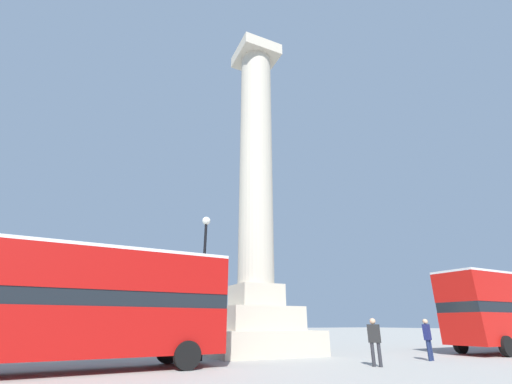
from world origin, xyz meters
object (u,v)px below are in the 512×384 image
(bus_b, at_px, (511,309))
(street_lamp, at_px, (203,275))
(equestrian_statue, at_px, (49,326))
(pedestrian_by_plinth, at_px, (374,339))
(monument_column, at_px, (256,219))
(bus_a, at_px, (85,301))
(pedestrian_near_lamp, at_px, (428,336))

(bus_b, distance_m, street_lamp, 18.74)
(equestrian_statue, distance_m, pedestrian_by_plinth, 18.12)
(bus_b, bearing_deg, pedestrian_by_plinth, -175.05)
(bus_b, bearing_deg, street_lamp, 166.40)
(monument_column, relative_size, pedestrian_by_plinth, 12.47)
(street_lamp, xyz_separation_m, pedestrian_by_plinth, (5.72, -5.21, -2.79))
(bus_a, xyz_separation_m, street_lamp, (5.09, 2.14, 1.44))
(street_lamp, relative_size, pedestrian_by_plinth, 3.80)
(pedestrian_near_lamp, relative_size, pedestrian_by_plinth, 1.00)
(bus_a, height_order, pedestrian_near_lamp, bus_a)
(monument_column, distance_m, street_lamp, 5.91)
(monument_column, distance_m, bus_a, 11.27)
(bus_b, height_order, pedestrian_by_plinth, bus_b)
(bus_b, xyz_separation_m, pedestrian_near_lamp, (-8.76, -1.03, -1.40))
(monument_column, bearing_deg, pedestrian_by_plinth, -75.61)
(bus_a, height_order, equestrian_statue, equestrian_statue)
(equestrian_statue, xyz_separation_m, street_lamp, (6.83, -7.85, 2.34))
(equestrian_statue, bearing_deg, pedestrian_near_lamp, -57.74)
(bus_b, xyz_separation_m, equestrian_statue, (-25.20, 11.30, -0.95))
(monument_column, xyz_separation_m, pedestrian_by_plinth, (1.87, -7.28, -6.76))
(monument_column, height_order, bus_b, monument_column)
(monument_column, distance_m, pedestrian_by_plinth, 10.11)
(equestrian_statue, bearing_deg, monument_column, -49.26)
(equestrian_statue, height_order, pedestrian_by_plinth, equestrian_statue)
(bus_b, bearing_deg, monument_column, 156.20)
(equestrian_statue, bearing_deg, bus_a, -100.96)
(street_lamp, bearing_deg, bus_b, -10.64)
(monument_column, bearing_deg, pedestrian_near_lamp, -48.73)
(bus_a, bearing_deg, equestrian_statue, 95.80)
(equestrian_statue, height_order, street_lamp, street_lamp)
(monument_column, height_order, equestrian_statue, monument_column)
(bus_a, relative_size, bus_b, 0.98)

